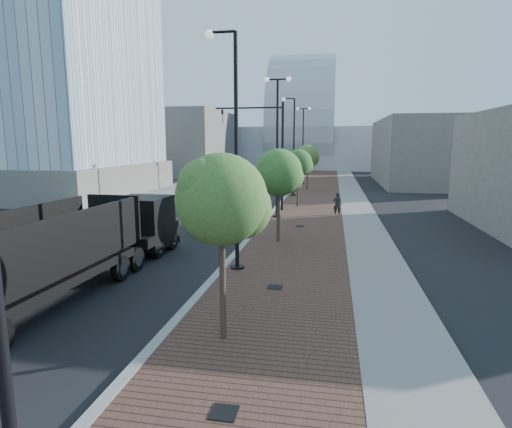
% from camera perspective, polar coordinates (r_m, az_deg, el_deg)
% --- Properties ---
extents(sidewalk, '(7.00, 140.00, 0.12)m').
position_cam_1_polar(sidewalk, '(46.14, 9.36, 3.27)').
color(sidewalk, '#4C2D23').
rests_on(sidewalk, ground).
extents(concrete_strip, '(2.40, 140.00, 0.13)m').
position_cam_1_polar(concrete_strip, '(46.18, 12.71, 3.17)').
color(concrete_strip, slate).
rests_on(concrete_strip, ground).
extents(curb, '(0.30, 140.00, 0.14)m').
position_cam_1_polar(curb, '(46.33, 5.02, 3.40)').
color(curb, gray).
rests_on(curb, ground).
extents(west_sidewalk, '(4.00, 140.00, 0.12)m').
position_cam_1_polar(west_sidewalk, '(49.26, -10.24, 3.64)').
color(west_sidewalk, slate).
rests_on(west_sidewalk, ground).
extents(dump_truck, '(2.56, 13.36, 3.05)m').
position_cam_1_polar(dump_truck, '(17.18, -20.00, -3.74)').
color(dump_truck, black).
rests_on(dump_truck, ground).
extents(white_sedan, '(3.11, 4.48, 1.40)m').
position_cam_1_polar(white_sedan, '(24.45, -6.87, -0.76)').
color(white_sedan, silver).
rests_on(white_sedan, ground).
extents(dark_car_mid, '(2.87, 4.51, 1.16)m').
position_cam_1_polar(dark_car_mid, '(35.46, -8.37, 2.25)').
color(dark_car_mid, black).
rests_on(dark_car_mid, ground).
extents(dark_car_far, '(2.28, 4.37, 1.21)m').
position_cam_1_polar(dark_car_far, '(49.35, 0.84, 4.44)').
color(dark_car_far, black).
rests_on(dark_car_far, ground).
extents(pedestrian, '(0.61, 0.40, 1.65)m').
position_cam_1_polar(pedestrian, '(29.94, 10.99, 1.29)').
color(pedestrian, black).
rests_on(pedestrian, ground).
extents(streetlight_1, '(1.44, 0.56, 9.21)m').
position_cam_1_polar(streetlight_1, '(16.32, -3.06, 7.02)').
color(streetlight_1, black).
rests_on(streetlight_1, ground).
extents(streetlight_2, '(1.72, 0.56, 9.28)m').
position_cam_1_polar(streetlight_2, '(28.10, 2.90, 9.09)').
color(streetlight_2, black).
rests_on(streetlight_2, ground).
extents(streetlight_3, '(1.44, 0.56, 9.21)m').
position_cam_1_polar(streetlight_3, '(40.05, 4.99, 8.55)').
color(streetlight_3, black).
rests_on(streetlight_3, ground).
extents(streetlight_4, '(1.72, 0.56, 9.28)m').
position_cam_1_polar(streetlight_4, '(51.99, 6.39, 9.30)').
color(streetlight_4, black).
rests_on(streetlight_4, ground).
extents(traffic_mast, '(5.09, 0.20, 8.00)m').
position_cam_1_polar(traffic_mast, '(31.20, 1.97, 9.45)').
color(traffic_mast, black).
rests_on(traffic_mast, ground).
extents(tree_0, '(2.34, 2.28, 4.86)m').
position_cam_1_polar(tree_0, '(10.32, -4.43, 1.92)').
color(tree_0, '#382619').
rests_on(tree_0, ground).
extents(tree_1, '(2.43, 2.39, 4.81)m').
position_cam_1_polar(tree_1, '(21.10, 3.22, 5.60)').
color(tree_1, '#382619').
rests_on(tree_1, ground).
extents(tree_2, '(2.23, 2.15, 4.61)m').
position_cam_1_polar(tree_2, '(33.03, 5.84, 6.88)').
color(tree_2, '#382619').
rests_on(tree_2, ground).
extents(tree_3, '(2.43, 2.39, 4.89)m').
position_cam_1_polar(tree_3, '(44.98, 7.08, 7.79)').
color(tree_3, '#382619').
rests_on(tree_3, ground).
extents(tower_podium, '(19.00, 19.00, 3.00)m').
position_cam_1_polar(tower_podium, '(47.38, -26.39, 4.31)').
color(tower_podium, '#65605B').
rests_on(tower_podium, ground).
extents(convention_center, '(50.00, 30.00, 50.00)m').
position_cam_1_polar(convention_center, '(91.08, 6.51, 10.17)').
color(convention_center, '#9EA2A7').
rests_on(convention_center, ground).
extents(commercial_block_nw, '(14.00, 20.00, 10.00)m').
position_cam_1_polar(commercial_block_nw, '(70.19, -10.01, 9.44)').
color(commercial_block_nw, '#67625D').
rests_on(commercial_block_nw, ground).
extents(commercial_block_ne, '(12.00, 22.00, 8.00)m').
position_cam_1_polar(commercial_block_ne, '(57.09, 22.43, 7.84)').
color(commercial_block_ne, '#625D58').
rests_on(commercial_block_ne, ground).
extents(utility_cover_0, '(0.50, 0.50, 0.02)m').
position_cam_1_polar(utility_cover_0, '(8.67, -4.38, -25.27)').
color(utility_cover_0, black).
rests_on(utility_cover_0, sidewalk).
extents(utility_cover_1, '(0.50, 0.50, 0.02)m').
position_cam_1_polar(utility_cover_1, '(14.84, 2.58, -9.88)').
color(utility_cover_1, black).
rests_on(utility_cover_1, sidewalk).
extents(utility_cover_2, '(0.50, 0.50, 0.02)m').
position_cam_1_polar(utility_cover_2, '(25.42, 5.95, -1.65)').
color(utility_cover_2, black).
rests_on(utility_cover_2, sidewalk).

